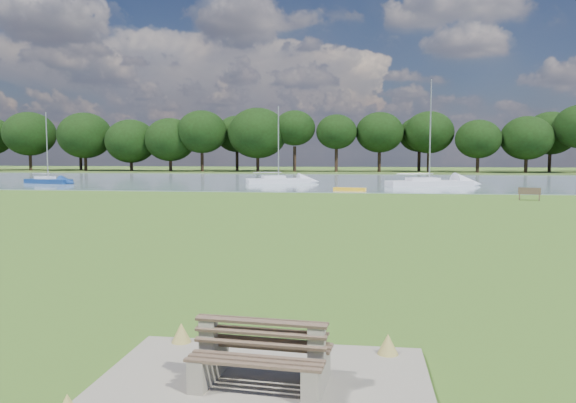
# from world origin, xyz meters

# --- Properties ---
(ground) EXTENTS (220.00, 220.00, 0.00)m
(ground) POSITION_xyz_m (0.00, 0.00, 0.00)
(ground) COLOR #5B722D
(river) EXTENTS (220.00, 40.00, 0.10)m
(river) POSITION_xyz_m (0.00, 42.00, 0.00)
(river) COLOR slate
(river) RESTS_ON ground
(far_bank) EXTENTS (220.00, 20.00, 0.40)m
(far_bank) POSITION_xyz_m (0.00, 72.00, 0.00)
(far_bank) COLOR #4C6626
(far_bank) RESTS_ON ground
(concrete_pad) EXTENTS (4.20, 3.20, 0.10)m
(concrete_pad) POSITION_xyz_m (0.00, -14.00, 0.05)
(concrete_pad) COLOR gray
(concrete_pad) RESTS_ON ground
(bench_pair) EXTENTS (1.74, 1.12, 0.89)m
(bench_pair) POSITION_xyz_m (0.00, -14.00, 0.46)
(bench_pair) COLOR gray
(bench_pair) RESTS_ON concrete_pad
(riverbank_bench) EXTENTS (1.40, 0.77, 0.83)m
(riverbank_bench) POSITION_xyz_m (11.75, 16.90, 0.42)
(riverbank_bench) COLOR brown
(riverbank_bench) RESTS_ON ground
(kayak) EXTENTS (2.63, 1.15, 0.26)m
(kayak) POSITION_xyz_m (0.11, 24.00, 0.18)
(kayak) COLOR yellow
(kayak) RESTS_ON river
(tree_line) EXTENTS (137.63, 8.53, 10.32)m
(tree_line) POSITION_xyz_m (-2.26, 68.00, 6.14)
(tree_line) COLOR black
(tree_line) RESTS_ON far_bank
(sailboat_1) EXTENTS (6.49, 3.93, 7.61)m
(sailboat_1) POSITION_xyz_m (-7.25, 34.28, 0.51)
(sailboat_1) COLOR silver
(sailboat_1) RESTS_ON river
(sailboat_3) EXTENTS (5.19, 2.58, 7.03)m
(sailboat_3) POSITION_xyz_m (-29.84, 31.16, 0.47)
(sailboat_3) COLOR navy
(sailboat_3) RESTS_ON river
(sailboat_5) EXTENTS (7.99, 4.55, 9.57)m
(sailboat_5) POSITION_xyz_m (6.99, 31.19, 0.52)
(sailboat_5) COLOR silver
(sailboat_5) RESTS_ON river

